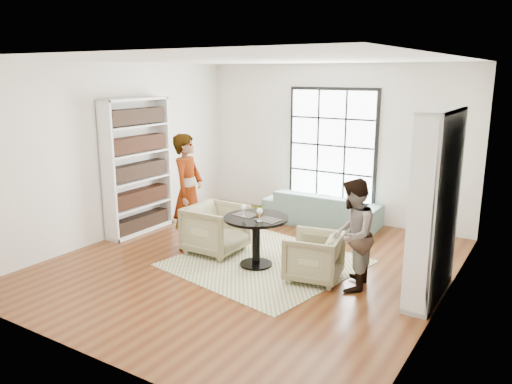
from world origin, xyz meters
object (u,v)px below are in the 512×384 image
Objects in this scene: flower_centerpiece at (260,210)px; wine_glass_right at (260,212)px; person_right at (352,235)px; wine_glass_left at (244,208)px; person_left at (188,191)px; sofa at (322,208)px; pedestal_table at (256,231)px; armchair_left at (216,229)px; armchair_right at (314,257)px.

wine_glass_right is at bearing -59.75° from flower_centerpiece.
wine_glass_left is (-1.66, -0.08, 0.14)m from person_right.
person_left is at bearing 168.98° from wine_glass_right.
flower_centerpiece is at bearing 120.25° from wine_glass_right.
sofa is at bearing 94.70° from wine_glass_right.
pedestal_table is 1.11× the size of armchair_left.
armchair_left is at bearing -104.44° from person_right.
sofa is 2.67m from armchair_right.
pedestal_table is 4.88× the size of wine_glass_right.
pedestal_table reaches higher than armchair_right.
flower_centerpiece reaches higher than wine_glass_right.
person_right is (1.56, -2.47, 0.43)m from sofa.
pedestal_table is 0.97m from armchair_right.
person_right reaches higher than pedestal_table.
person_left reaches higher than sofa.
person_right is at bearing 2.59° from wine_glass_left.
wine_glass_left is 0.32m from wine_glass_right.
flower_centerpiece is (-0.92, 0.07, 0.53)m from armchair_right.
person_left is 2.91m from person_right.
person_right is at bearing -2.65° from flower_centerpiece.
pedestal_table is 0.64× the size of person_right.
sofa is 2.44m from armchair_left.
person_right is 1.36m from wine_glass_right.
armchair_left is 0.78m from person_left.
sofa is at bearing 92.17° from flower_centerpiece.
person_right is at bearing 6.13° from wine_glass_right.
flower_centerpiece reaches higher than armchair_right.
armchair_left is 2.38m from person_right.
flower_centerpiece reaches higher than wine_glass_left.
wine_glass_left is at bearing -152.21° from pedestal_table.
person_left is 10.42× the size of wine_glass_left.
sofa is at bearing -158.33° from person_right.
armchair_left is 4.40× the size of wine_glass_right.
wine_glass_left reaches higher than sofa.
person_left is at bearing 89.47° from armchair_left.
wine_glass_left is at bearing 167.68° from wine_glass_right.
sofa is 2.61m from wine_glass_left.
armchair_right is (1.80, -0.16, -0.05)m from armchair_left.
armchair_left is 4.76× the size of wine_glass_left.
armchair_right is (0.95, -0.01, -0.21)m from pedestal_table.
armchair_right is at bearing -95.56° from armchair_left.
wine_glass_left is (0.69, -0.23, 0.50)m from armchair_left.
person_right is at bearing -94.38° from armchair_left.
person_left reaches higher than person_right.
pedestal_table is at bearing -101.02° from armchair_right.
armchair_right is at bearing -0.64° from pedestal_table.
wine_glass_left is at bearing -97.99° from person_right.
armchair_right is 3.64× the size of flower_centerpiece.
sofa is 11.13× the size of wine_glass_right.
pedestal_table is at bearing -117.67° from flower_centerpiece.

